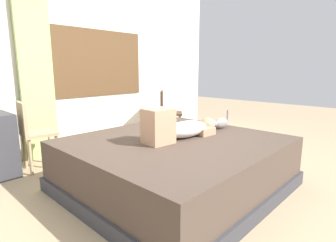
{
  "coord_description": "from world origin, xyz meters",
  "views": [
    {
      "loc": [
        -1.91,
        -1.64,
        1.24
      ],
      "look_at": [
        0.19,
        0.35,
        0.68
      ],
      "focal_mm": 28.68,
      "sensor_mm": 36.0,
      "label": 1
    }
  ],
  "objects_px": {
    "person_lying": "(180,128)",
    "chair_by_desk": "(33,130)",
    "bed": "(175,164)",
    "cat": "(220,123)",
    "chair_spare": "(167,111)"
  },
  "relations": [
    {
      "from": "person_lying",
      "to": "chair_spare",
      "type": "distance_m",
      "value": 2.05
    },
    {
      "from": "bed",
      "to": "chair_spare",
      "type": "distance_m",
      "value": 2.09
    },
    {
      "from": "bed",
      "to": "chair_by_desk",
      "type": "bearing_deg",
      "value": 117.72
    },
    {
      "from": "chair_spare",
      "to": "chair_by_desk",
      "type": "bearing_deg",
      "value": 177.64
    },
    {
      "from": "chair_by_desk",
      "to": "cat",
      "type": "bearing_deg",
      "value": -46.11
    },
    {
      "from": "chair_by_desk",
      "to": "chair_spare",
      "type": "height_order",
      "value": "same"
    },
    {
      "from": "person_lying",
      "to": "chair_by_desk",
      "type": "bearing_deg",
      "value": 119.07
    },
    {
      "from": "person_lying",
      "to": "cat",
      "type": "bearing_deg",
      "value": -3.95
    },
    {
      "from": "cat",
      "to": "chair_spare",
      "type": "xyz_separation_m",
      "value": [
        0.7,
        1.55,
        -0.09
      ]
    },
    {
      "from": "bed",
      "to": "cat",
      "type": "height_order",
      "value": "cat"
    },
    {
      "from": "cat",
      "to": "chair_by_desk",
      "type": "relative_size",
      "value": 0.42
    },
    {
      "from": "chair_by_desk",
      "to": "bed",
      "type": "bearing_deg",
      "value": -62.28
    },
    {
      "from": "person_lying",
      "to": "bed",
      "type": "bearing_deg",
      "value": 170.0
    },
    {
      "from": "cat",
      "to": "chair_by_desk",
      "type": "distance_m",
      "value": 2.28
    },
    {
      "from": "cat",
      "to": "chair_by_desk",
      "type": "height_order",
      "value": "chair_by_desk"
    }
  ]
}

